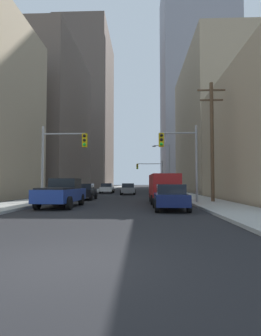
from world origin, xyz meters
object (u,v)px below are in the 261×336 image
object	(u,v)px
traffic_signal_near_left	(62,151)
traffic_signal_near_right	(180,151)
pickup_truck_blue	(62,193)
sedan_navy	(170,197)
traffic_signal_far_right	(151,170)
sedan_black	(84,192)
cargo_van_red	(164,187)
sedan_white	(107,188)
sedan_grey	(128,189)

from	to	relation	value
traffic_signal_near_left	traffic_signal_near_right	world-z (taller)	same
pickup_truck_blue	sedan_navy	bearing A→B (deg)	-15.41
sedan_navy	traffic_signal_far_right	bearing A→B (deg)	89.75
traffic_signal_near_left	traffic_signal_near_right	bearing A→B (deg)	-0.00
sedan_black	traffic_signal_near_left	distance (m)	6.10
cargo_van_red	traffic_signal_far_right	xyz separation A→B (m)	(0.13, 34.54, 2.82)
traffic_signal_near_left	traffic_signal_far_right	bearing A→B (deg)	77.17
cargo_van_red	sedan_white	bearing A→B (deg)	108.63
sedan_black	sedan_navy	bearing A→B (deg)	-54.61
traffic_signal_near_right	sedan_navy	bearing A→B (deg)	-104.59
sedan_white	traffic_signal_near_left	size ratio (longest dim) A/B	0.71
cargo_van_red	sedan_white	xyz separation A→B (m)	(-7.00, 20.76, -0.52)
sedan_grey	cargo_van_red	bearing A→B (deg)	-77.39
sedan_white	traffic_signal_near_right	size ratio (longest dim) A/B	0.71
sedan_white	traffic_signal_far_right	bearing A→B (deg)	62.65
pickup_truck_blue	sedan_grey	size ratio (longest dim) A/B	1.28
traffic_signal_near_left	pickup_truck_blue	bearing A→B (deg)	-73.26
sedan_grey	traffic_signal_near_left	world-z (taller)	traffic_signal_near_left
traffic_signal_near_right	sedan_black	bearing A→B (deg)	148.65
cargo_van_red	sedan_grey	size ratio (longest dim) A/B	1.24
sedan_grey	traffic_signal_far_right	world-z (taller)	traffic_signal_far_right
sedan_navy	sedan_black	bearing A→B (deg)	125.39
sedan_grey	sedan_black	bearing A→B (deg)	-107.41
cargo_van_red	traffic_signal_near_right	size ratio (longest dim) A/B	0.88
cargo_van_red	traffic_signal_far_right	size ratio (longest dim) A/B	0.88
sedan_black	traffic_signal_near_left	size ratio (longest dim) A/B	0.71
cargo_van_red	sedan_navy	bearing A→B (deg)	-90.47
sedan_navy	sedan_white	bearing A→B (deg)	104.78
pickup_truck_blue	sedan_black	world-z (taller)	pickup_truck_blue
pickup_truck_blue	traffic_signal_near_left	distance (m)	4.39
sedan_white	pickup_truck_blue	bearing A→B (deg)	-90.01
traffic_signal_near_left	traffic_signal_far_right	size ratio (longest dim) A/B	1.00
sedan_navy	sedan_white	size ratio (longest dim) A/B	1.00
sedan_grey	traffic_signal_near_right	world-z (taller)	traffic_signal_near_right
sedan_white	cargo_van_red	bearing A→B (deg)	-71.37
traffic_signal_near_left	sedan_white	bearing A→B (deg)	87.60
pickup_truck_blue	sedan_white	bearing A→B (deg)	89.99
sedan_white	traffic_signal_near_right	xyz separation A→B (m)	(8.23, -21.46, 3.23)
traffic_signal_near_right	cargo_van_red	bearing A→B (deg)	150.15
traffic_signal_near_left	sedan_black	bearing A→B (deg)	81.54
pickup_truck_blue	cargo_van_red	world-z (taller)	cargo_van_red
sedan_white	traffic_signal_far_right	size ratio (longest dim) A/B	0.71
sedan_navy	traffic_signal_near_left	bearing A→B (deg)	148.08
sedan_grey	traffic_signal_far_right	size ratio (longest dim) A/B	0.71
sedan_navy	traffic_signal_far_right	world-z (taller)	traffic_signal_far_right
sedan_grey	sedan_white	size ratio (longest dim) A/B	1.01
cargo_van_red	traffic_signal_near_left	size ratio (longest dim) A/B	0.88
sedan_navy	sedan_grey	xyz separation A→B (m)	(-3.50, 21.45, 0.00)
sedan_black	traffic_signal_near_right	xyz separation A→B (m)	(8.37, -5.10, 3.23)
sedan_black	sedan_white	world-z (taller)	same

